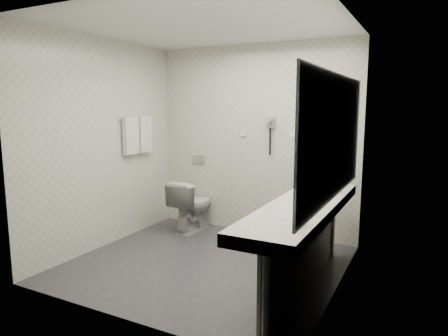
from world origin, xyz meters
The scene contains 32 objects.
floor centered at (0.00, 0.00, 0.00)m, with size 2.80×2.80×0.00m, color #2E2E34.
ceiling centered at (0.00, 0.00, 2.50)m, with size 2.80×2.80×0.00m, color silver.
wall_back centered at (0.00, 1.30, 1.25)m, with size 2.80×2.80×0.00m, color beige.
wall_front centered at (0.00, -1.30, 1.25)m, with size 2.80×2.80×0.00m, color beige.
wall_left centered at (-1.40, 0.00, 1.25)m, with size 2.60×2.60×0.00m, color beige.
wall_right centered at (1.40, 0.00, 1.25)m, with size 2.60×2.60×0.00m, color beige.
vanity_counter centered at (1.12, -0.20, 0.80)m, with size 0.55×2.20×0.10m, color silver.
vanity_panel centered at (1.15, -0.20, 0.38)m, with size 0.03×2.15×0.75m, color gray.
vanity_post_near centered at (1.18, -1.24, 0.38)m, with size 0.06×0.06×0.75m, color silver.
vanity_post_far centered at (1.18, 0.84, 0.38)m, with size 0.06×0.06×0.75m, color silver.
mirror centered at (1.39, -0.20, 1.45)m, with size 0.02×2.20×1.05m, color #B2BCC6.
basin_near centered at (1.12, -0.85, 0.83)m, with size 0.40×0.31×0.05m, color silver.
basin_far centered at (1.12, 0.45, 0.83)m, with size 0.40×0.31×0.05m, color silver.
faucet_near centered at (1.32, -0.85, 0.92)m, with size 0.04×0.04×0.15m, color silver.
faucet_far centered at (1.32, 0.45, 0.92)m, with size 0.04×0.04×0.15m, color silver.
soap_bottle_a centered at (1.19, -0.07, 0.90)m, with size 0.04×0.04×0.10m, color beige.
soap_bottle_b centered at (1.23, 0.04, 0.89)m, with size 0.07×0.07×0.09m, color beige.
soap_bottle_c centered at (1.26, -0.30, 0.92)m, with size 0.05×0.05×0.13m, color beige.
glass_left centered at (1.21, 0.09, 0.91)m, with size 0.07×0.07×0.12m, color silver.
glass_right centered at (1.27, 0.22, 0.91)m, with size 0.06×0.06×0.11m, color silver.
toilet centered at (-0.76, 0.94, 0.36)m, with size 0.40×0.70×0.71m, color silver.
flush_plate centered at (-0.85, 1.29, 0.95)m, with size 0.18×0.02×0.12m, color #B2B5BA.
pedal_bin centered at (0.42, 0.97, 0.12)m, with size 0.17×0.17×0.24m, color #B2B5BA.
bin_lid centered at (0.42, 0.97, 0.25)m, with size 0.17×0.17×0.01m, color #B2B5BA.
towel_rail centered at (-1.35, 0.55, 1.55)m, with size 0.02×0.02×0.62m, color silver.
towel_near centered at (-1.34, 0.41, 1.33)m, with size 0.07×0.24×0.48m, color silver.
towel_far centered at (-1.34, 0.69, 1.33)m, with size 0.07×0.24×0.48m, color silver.
dryer_cradle centered at (0.25, 1.27, 1.50)m, with size 0.10×0.04×0.14m, color gray.
dryer_barrel centered at (0.25, 1.20, 1.53)m, with size 0.08×0.08×0.14m, color gray.
dryer_cord centered at (0.25, 1.26, 1.25)m, with size 0.02×0.02×0.35m, color black.
switch_plate_a centered at (-0.15, 1.29, 1.35)m, with size 0.09×0.02×0.09m, color silver.
switch_plate_b centered at (0.55, 1.29, 1.35)m, with size 0.09×0.02×0.09m, color silver.
Camera 1 is at (2.09, -3.58, 1.70)m, focal length 31.91 mm.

